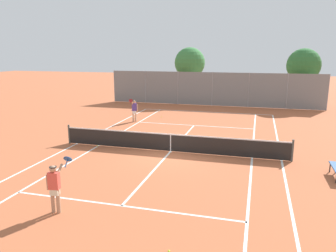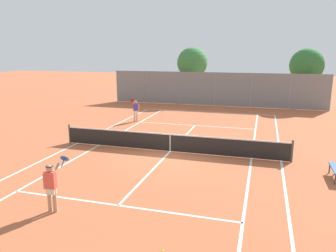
{
  "view_description": "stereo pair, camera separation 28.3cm",
  "coord_description": "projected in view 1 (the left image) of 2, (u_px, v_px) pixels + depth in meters",
  "views": [
    {
      "loc": [
        4.22,
        -15.8,
        5.09
      ],
      "look_at": [
        -0.56,
        1.5,
        1.0
      ],
      "focal_mm": 35.0,
      "sensor_mm": 36.0,
      "label": 1
    },
    {
      "loc": [
        4.49,
        -15.72,
        5.09
      ],
      "look_at": [
        -0.56,
        1.5,
        1.0
      ],
      "focal_mm": 35.0,
      "sensor_mm": 36.0,
      "label": 2
    }
  ],
  "objects": [
    {
      "name": "court_line_markings",
      "position": [
        171.0,
        151.0,
        17.07
      ],
      "size": [
        11.1,
        23.9,
        0.01
      ],
      "color": "silver",
      "rests_on": "ground"
    },
    {
      "name": "tree_behind_right",
      "position": [
        303.0,
        66.0,
        30.57
      ],
      "size": [
        3.09,
        3.09,
        5.4
      ],
      "color": "brown",
      "rests_on": "ground"
    },
    {
      "name": "tennis_net",
      "position": [
        171.0,
        142.0,
        16.96
      ],
      "size": [
        12.0,
        0.1,
        1.07
      ],
      "color": "#474C47",
      "rests_on": "ground"
    },
    {
      "name": "player_far_left",
      "position": [
        134.0,
        109.0,
        24.12
      ],
      "size": [
        0.44,
        0.89,
        1.77
      ],
      "color": "#D8A884",
      "rests_on": "ground"
    },
    {
      "name": "back_fence",
      "position": [
        212.0,
        89.0,
        31.16
      ],
      "size": [
        20.32,
        0.08,
        3.2
      ],
      "color": "gray",
      "rests_on": "ground"
    },
    {
      "name": "loose_tennis_ball_0",
      "position": [
        97.0,
        146.0,
        17.97
      ],
      "size": [
        0.07,
        0.07,
        0.07
      ],
      "primitive_type": "sphere",
      "color": "#D1DB33",
      "rests_on": "ground"
    },
    {
      "name": "loose_tennis_ball_1",
      "position": [
        116.0,
        133.0,
        20.7
      ],
      "size": [
        0.07,
        0.07,
        0.07
      ],
      "primitive_type": "sphere",
      "color": "#D1DB33",
      "rests_on": "ground"
    },
    {
      "name": "ground_plane",
      "position": [
        171.0,
        151.0,
        17.07
      ],
      "size": [
        120.0,
        120.0,
        0.0
      ],
      "primitive_type": "plane",
      "color": "#B25B38"
    },
    {
      "name": "loose_tennis_ball_3",
      "position": [
        169.0,
        251.0,
        8.49
      ],
      "size": [
        0.07,
        0.07,
        0.07
      ],
      "primitive_type": "sphere",
      "color": "#D1DB33",
      "rests_on": "ground"
    },
    {
      "name": "loose_tennis_ball_2",
      "position": [
        162.0,
        117.0,
        25.91
      ],
      "size": [
        0.07,
        0.07,
        0.07
      ],
      "primitive_type": "sphere",
      "color": "#D1DB33",
      "rests_on": "ground"
    },
    {
      "name": "player_near_side",
      "position": [
        55.0,
        186.0,
        10.41
      ],
      "size": [
        0.61,
        0.78,
        1.77
      ],
      "color": "tan",
      "rests_on": "ground"
    },
    {
      "name": "tree_behind_left",
      "position": [
        190.0,
        64.0,
        33.18
      ],
      "size": [
        3.08,
        3.08,
        5.52
      ],
      "color": "brown",
      "rests_on": "ground"
    }
  ]
}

